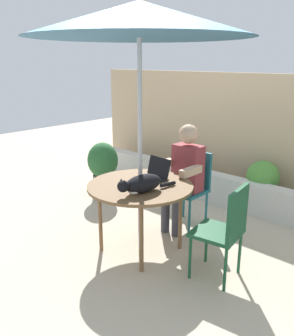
% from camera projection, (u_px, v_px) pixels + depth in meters
% --- Properties ---
extents(ground_plane, '(14.00, 14.00, 0.00)m').
position_uv_depth(ground_plane, '(141.00, 249.00, 3.82)').
color(ground_plane, '#BCAD93').
extents(fence_back, '(5.72, 0.08, 1.76)m').
position_uv_depth(fence_back, '(248.00, 136.00, 5.12)').
color(fence_back, tan).
rests_on(fence_back, ground).
extents(planter_wall_low, '(5.15, 0.20, 0.42)m').
position_uv_depth(planter_wall_low, '(224.00, 190.00, 4.92)').
color(planter_wall_low, beige).
rests_on(planter_wall_low, ground).
extents(patio_table, '(1.07, 1.07, 0.73)m').
position_uv_depth(patio_table, '(140.00, 190.00, 3.62)').
color(patio_table, brown).
rests_on(patio_table, ground).
extents(patio_umbrella, '(2.06, 2.06, 2.43)m').
position_uv_depth(patio_umbrella, '(139.00, 19.00, 3.16)').
color(patio_umbrella, '#B7B7BC').
rests_on(patio_umbrella, ground).
extents(chair_occupied, '(0.40, 0.40, 0.90)m').
position_uv_depth(chair_occupied, '(192.00, 182.00, 4.28)').
color(chair_occupied, '#1E606B').
rests_on(chair_occupied, ground).
extents(chair_empty, '(0.45, 0.45, 0.90)m').
position_uv_depth(chair_empty, '(226.00, 226.00, 3.16)').
color(chair_empty, '#194C2D').
rests_on(chair_empty, ground).
extents(person_seated, '(0.48, 0.48, 1.24)m').
position_uv_depth(person_seated, '(184.00, 172.00, 4.12)').
color(person_seated, maroon).
rests_on(person_seated, ground).
extents(laptop, '(0.32, 0.28, 0.21)m').
position_uv_depth(laptop, '(155.00, 172.00, 3.78)').
color(laptop, black).
rests_on(laptop, patio_table).
extents(cat, '(0.26, 0.64, 0.17)m').
position_uv_depth(cat, '(141.00, 184.00, 3.36)').
color(cat, black).
rests_on(cat, patio_table).
extents(potted_plant_by_chair, '(0.44, 0.44, 0.80)m').
position_uv_depth(potted_plant_by_chair, '(103.00, 166.00, 5.21)').
color(potted_plant_by_chair, '#595654').
rests_on(potted_plant_by_chair, ground).
extents(potted_plant_corner, '(0.43, 0.43, 0.67)m').
position_uv_depth(potted_plant_corner, '(262.00, 183.00, 4.77)').
color(potted_plant_corner, '#33383D').
rests_on(potted_plant_corner, ground).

